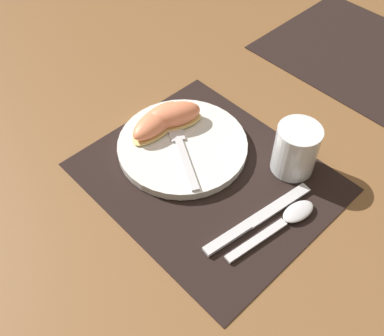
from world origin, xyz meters
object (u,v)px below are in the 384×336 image
plate (182,146)px  citrus_wedge_2 (157,122)px  citrus_wedge_1 (162,120)px  fork (180,144)px  citrus_wedge_0 (173,116)px  juice_glass (295,151)px  knife (256,220)px  spoon (287,219)px

plate → citrus_wedge_2: size_ratio=1.83×
citrus_wedge_1 → plate: bearing=-4.0°
fork → citrus_wedge_0: size_ratio=1.43×
fork → citrus_wedge_0: bearing=149.7°
plate → juice_glass: (0.17, 0.11, 0.03)m
citrus_wedge_0 → citrus_wedge_2: 0.03m
citrus_wedge_2 → citrus_wedge_0: bearing=70.2°
juice_glass → fork: (-0.17, -0.12, -0.02)m
plate → citrus_wedge_0: size_ratio=1.93×
knife → fork: fork is taller
juice_glass → citrus_wedge_0: size_ratio=0.75×
juice_glass → citrus_wedge_2: size_ratio=0.71×
juice_glass → knife: (0.03, -0.13, -0.04)m
juice_glass → citrus_wedge_0: juice_glass is taller
spoon → juice_glass: bearing=124.8°
citrus_wedge_1 → knife: bearing=-5.8°
juice_glass → spoon: 0.12m
plate → spoon: plate is taller
spoon → plate: bearing=-176.5°
juice_glass → citrus_wedge_0: bearing=-158.1°
juice_glass → citrus_wedge_1: 0.25m
citrus_wedge_0 → citrus_wedge_1: 0.02m
spoon → citrus_wedge_1: (-0.30, -0.01, 0.03)m
juice_glass → spoon: size_ratio=0.51×
juice_glass → knife: bearing=-76.3°
spoon → citrus_wedge_1: bearing=-178.0°
citrus_wedge_0 → citrus_wedge_1: bearing=-115.4°
spoon → citrus_wedge_0: size_ratio=1.46×
citrus_wedge_0 → citrus_wedge_1: (-0.01, -0.02, -0.00)m
juice_glass → fork: 0.21m
juice_glass → citrus_wedge_1: bearing=-154.9°
fork → citrus_wedge_1: citrus_wedge_1 is taller
citrus_wedge_0 → spoon: bearing=-1.7°
plate → citrus_wedge_2: bearing=-173.5°
fork → knife: bearing=-4.4°
juice_glass → fork: juice_glass is taller
fork → citrus_wedge_0: 0.06m
knife → citrus_wedge_0: (-0.25, 0.05, 0.03)m
knife → citrus_wedge_2: citrus_wedge_2 is taller
knife → fork: size_ratio=1.23×
plate → citrus_wedge_0: 0.06m
spoon → citrus_wedge_0: (-0.29, 0.01, 0.03)m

